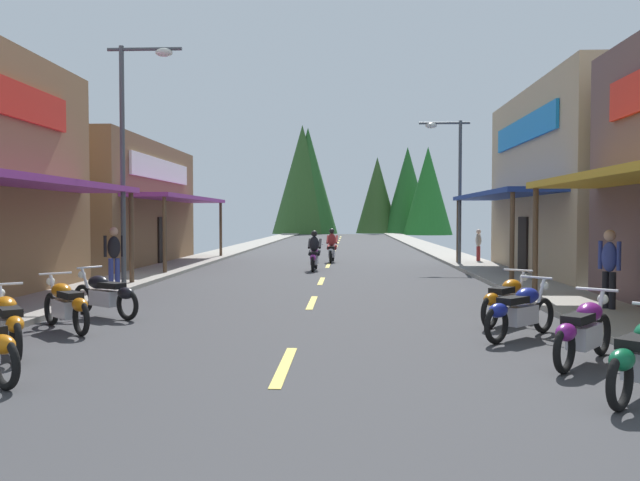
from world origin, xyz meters
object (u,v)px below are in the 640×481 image
(motorcycle_parked_right_2, at_px, (520,310))
(pedestrian_waiting, at_px, (609,265))
(streetlamp_left, at_px, (133,134))
(motorcycle_parked_left_1, at_px, (8,322))
(motorcycle_parked_right_3, at_px, (507,299))
(pedestrian_by_shop, at_px, (478,244))
(rider_cruising_lead, at_px, (314,254))
(motorcycle_parked_left_2, at_px, (66,304))
(pedestrian_browsing, at_px, (114,253))
(motorcycle_parked_left_3, at_px, (105,294))
(motorcycle_parked_right_1, at_px, (584,330))
(streetlamp_right, at_px, (452,171))
(rider_cruising_trailing, at_px, (332,248))

(motorcycle_parked_right_2, relative_size, pedestrian_waiting, 0.88)
(pedestrian_waiting, bearing_deg, streetlamp_left, -46.46)
(motorcycle_parked_left_1, bearing_deg, pedestrian_waiting, -104.07)
(motorcycle_parked_right_3, xyz_separation_m, pedestrian_by_shop, (2.76, 16.43, 0.40))
(motorcycle_parked_left_1, bearing_deg, pedestrian_by_shop, -66.12)
(rider_cruising_lead, bearing_deg, streetlamp_left, 145.37)
(motorcycle_parked_left_2, xyz_separation_m, pedestrian_browsing, (-1.56, 6.55, 0.57))
(streetlamp_left, distance_m, motorcycle_parked_left_3, 6.58)
(streetlamp_left, height_order, rider_cruising_lead, streetlamp_left)
(motorcycle_parked_right_2, relative_size, pedestrian_by_shop, 1.03)
(pedestrian_by_shop, bearing_deg, motorcycle_parked_right_2, 102.90)
(motorcycle_parked_left_1, height_order, pedestrian_browsing, pedestrian_browsing)
(motorcycle_parked_right_2, distance_m, pedestrian_waiting, 3.94)
(streetlamp_left, xyz_separation_m, pedestrian_waiting, (11.79, -4.20, -3.41))
(motorcycle_parked_right_3, distance_m, motorcycle_parked_left_1, 8.82)
(motorcycle_parked_right_3, xyz_separation_m, motorcycle_parked_left_2, (-8.25, -1.11, 0.00))
(motorcycle_parked_left_2, relative_size, motorcycle_parked_left_3, 0.87)
(motorcycle_parked_right_1, bearing_deg, streetlamp_right, 35.50)
(motorcycle_parked_right_2, distance_m, motorcycle_parked_right_3, 1.49)
(rider_cruising_lead, distance_m, pedestrian_by_shop, 8.32)
(motorcycle_parked_right_1, xyz_separation_m, motorcycle_parked_right_2, (-0.38, 1.91, 0.00))
(rider_cruising_trailing, bearing_deg, streetlamp_right, -108.78)
(streetlamp_left, distance_m, motorcycle_parked_right_1, 13.68)
(pedestrian_browsing, bearing_deg, motorcycle_parked_left_3, -8.24)
(streetlamp_left, relative_size, motorcycle_parked_right_2, 4.36)
(pedestrian_waiting, bearing_deg, motorcycle_parked_left_1, -4.24)
(motorcycle_parked_right_2, bearing_deg, motorcycle_parked_left_1, 146.94)
(motorcycle_parked_right_3, height_order, rider_cruising_trailing, rider_cruising_trailing)
(streetlamp_right, xyz_separation_m, motorcycle_parked_right_1, (-1.07, -18.25, -3.55))
(motorcycle_parked_right_1, height_order, motorcycle_parked_right_2, same)
(pedestrian_waiting, bearing_deg, rider_cruising_lead, -84.31)
(streetlamp_left, height_order, motorcycle_parked_left_1, streetlamp_left)
(rider_cruising_lead, relative_size, rider_cruising_trailing, 1.00)
(streetlamp_right, xyz_separation_m, rider_cruising_trailing, (-5.18, 2.04, -3.38))
(streetlamp_right, bearing_deg, rider_cruising_trailing, 158.55)
(pedestrian_waiting, bearing_deg, pedestrian_by_shop, -117.83)
(streetlamp_right, xyz_separation_m, motorcycle_parked_right_3, (-1.31, -14.85, -3.55))
(pedestrian_browsing, bearing_deg, streetlamp_left, 77.60)
(motorcycle_parked_left_2, bearing_deg, motorcycle_parked_left_3, -48.09)
(streetlamp_left, bearing_deg, pedestrian_browsing, -165.52)
(pedestrian_browsing, bearing_deg, rider_cruising_lead, 114.69)
(motorcycle_parked_right_2, height_order, motorcycle_parked_left_2, same)
(rider_cruising_lead, height_order, pedestrian_by_shop, rider_cruising_lead)
(motorcycle_parked_left_1, bearing_deg, rider_cruising_lead, -50.70)
(motorcycle_parked_right_3, xyz_separation_m, rider_cruising_lead, (-4.42, 12.24, 0.17))
(rider_cruising_trailing, bearing_deg, rider_cruising_lead, 175.83)
(motorcycle_parked_right_2, height_order, motorcycle_parked_right_3, same)
(motorcycle_parked_right_1, height_order, motorcycle_parked_left_1, same)
(streetlamp_left, distance_m, pedestrian_by_shop, 16.60)
(pedestrian_by_shop, bearing_deg, pedestrian_waiting, 111.12)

